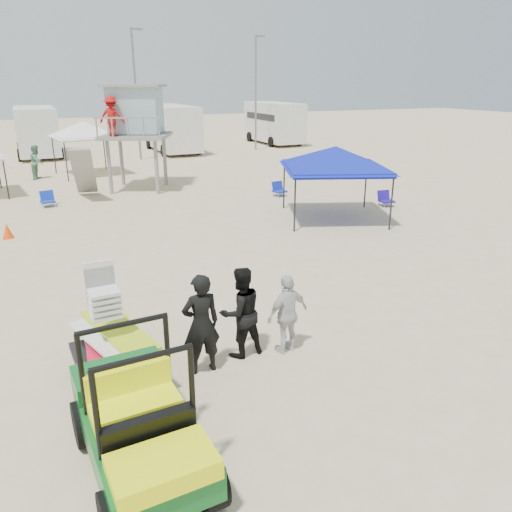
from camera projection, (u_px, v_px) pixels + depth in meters
name	position (u px, v px, depth m)	size (l,w,h in m)	color
ground	(301.00, 384.00, 8.55)	(140.00, 140.00, 0.00)	beige
utility_cart	(138.00, 415.00, 6.32)	(1.45, 2.66, 1.96)	#0D581E
surf_trailer	(110.00, 341.00, 8.37)	(1.28, 2.22, 1.92)	black
man_left	(201.00, 324.00, 8.66)	(0.68, 0.44, 1.85)	black
man_mid	(241.00, 312.00, 9.22)	(0.85, 0.66, 1.75)	black
man_right	(288.00, 314.00, 9.36)	(0.92, 0.38, 1.56)	silver
lifeguard_tower	(132.00, 114.00, 22.89)	(3.87, 3.87, 4.67)	gray
canopy_blue	(336.00, 150.00, 18.05)	(4.52, 4.52, 3.09)	black
canopy_white_c	(83.00, 124.00, 26.76)	(3.39, 3.39, 3.27)	black
cone_near	(7.00, 231.00, 16.43)	(0.34, 0.34, 0.50)	#F94907
beach_chair_a	(47.00, 199.00, 20.58)	(0.61, 0.66, 0.64)	#1030B3
beach_chair_b	(279.00, 189.00, 22.49)	(0.61, 0.66, 0.64)	#1024B0
beach_chair_c	(385.00, 198.00, 20.65)	(0.59, 0.63, 0.64)	#210E9A
rv_mid_left	(36.00, 129.00, 33.86)	(2.65, 6.50, 3.25)	silver
rv_mid_right	(172.00, 126.00, 36.07)	(2.64, 7.00, 3.25)	silver
rv_far_right	(274.00, 121.00, 40.85)	(2.64, 6.60, 3.25)	silver
light_pole_left	(136.00, 96.00, 31.60)	(0.14, 0.14, 8.00)	slate
light_pole_right	(256.00, 94.00, 36.38)	(0.14, 0.14, 8.00)	slate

